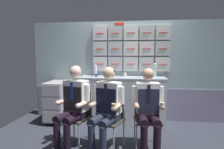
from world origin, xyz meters
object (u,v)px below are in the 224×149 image
folding_chair_by_counter (147,113)px  crew_member_by_counter (148,106)px  folding_chair_left (79,111)px  water_bottle_blue_cap (95,70)px  crew_member_left (73,103)px  folding_chair_right (111,114)px  crew_member_right (106,105)px  paper_cup_tan (125,74)px  service_trolley (58,100)px

folding_chair_by_counter → crew_member_by_counter: crew_member_by_counter is taller
folding_chair_left → water_bottle_blue_cap: (0.04, 1.07, 0.58)m
crew_member_left → folding_chair_right: size_ratio=1.51×
folding_chair_left → folding_chair_right: same height
crew_member_right → water_bottle_blue_cap: bearing=109.1°
crew_member_by_counter → paper_cup_tan: size_ratio=16.99×
crew_member_by_counter → paper_cup_tan: (-0.43, 1.22, 0.34)m
folding_chair_right → paper_cup_tan: (0.14, 1.16, 0.50)m
crew_member_right → paper_cup_tan: 1.37m
crew_member_right → service_trolley: bearing=138.6°
crew_member_by_counter → water_bottle_blue_cap: water_bottle_blue_cap is taller
crew_member_left → crew_member_by_counter: size_ratio=1.03×
water_bottle_blue_cap → crew_member_left: bearing=-94.1°
service_trolley → folding_chair_by_counter: (1.84, -0.82, 0.05)m
folding_chair_by_counter → paper_cup_tan: 1.24m
crew_member_right → crew_member_left: bearing=173.3°
crew_member_left → crew_member_right: size_ratio=1.01×
folding_chair_by_counter → paper_cup_tan: (-0.42, 1.06, 0.50)m
folding_chair_right → paper_cup_tan: bearing=83.3°
water_bottle_blue_cap → crew_member_by_counter: bearing=-48.1°
crew_member_right → paper_cup_tan: (0.19, 1.32, 0.32)m
service_trolley → folding_chair_left: size_ratio=1.03×
service_trolley → crew_member_left: bearing=-55.7°
crew_member_left → water_bottle_blue_cap: size_ratio=4.75×
service_trolley → water_bottle_blue_cap: 1.03m
crew_member_by_counter → folding_chair_right: bearing=174.7°
paper_cup_tan → folding_chair_right: bearing=-96.7°
folding_chair_right → water_bottle_blue_cap: size_ratio=3.15×
crew_member_left → folding_chair_left: bearing=71.6°
folding_chair_left → folding_chair_by_counter: size_ratio=1.00×
crew_member_right → crew_member_by_counter: 0.63m
crew_member_right → water_bottle_blue_cap: 1.42m
folding_chair_left → crew_member_right: size_ratio=0.67×
crew_member_right → paper_cup_tan: bearing=81.8°
service_trolley → folding_chair_left: bearing=-49.3°
folding_chair_right → water_bottle_blue_cap: water_bottle_blue_cap is taller
folding_chair_left → folding_chair_right: bearing=-6.6°
folding_chair_by_counter → water_bottle_blue_cap: water_bottle_blue_cap is taller
folding_chair_left → crew_member_left: bearing=-108.4°
crew_member_right → folding_chair_by_counter: size_ratio=1.49×
service_trolley → folding_chair_right: service_trolley is taller
folding_chair_by_counter → folding_chair_left: bearing=-177.5°
paper_cup_tan → crew_member_by_counter: bearing=-70.5°
water_bottle_blue_cap → paper_cup_tan: (0.63, 0.03, -0.09)m
folding_chair_right → service_trolley: bearing=144.0°
folding_chair_left → crew_member_by_counter: bearing=-5.9°
folding_chair_left → crew_member_by_counter: (1.10, -0.11, 0.16)m
folding_chair_left → crew_member_by_counter: crew_member_by_counter is taller
service_trolley → folding_chair_by_counter: service_trolley is taller
service_trolley → crew_member_right: bearing=-41.4°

